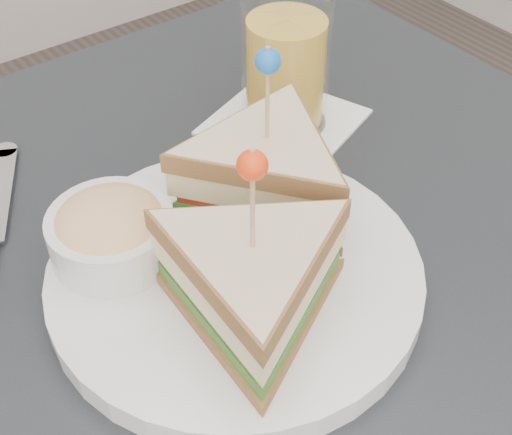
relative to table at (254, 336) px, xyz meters
name	(u,v)px	position (x,y,z in m)	size (l,w,h in m)	color
table	(254,336)	(0.00, 0.00, 0.00)	(0.80, 0.80, 0.75)	black
plate_meal	(240,236)	(-0.01, 0.00, 0.12)	(0.32, 0.30, 0.17)	white
drink_set	(286,57)	(0.15, 0.15, 0.15)	(0.17, 0.17, 0.17)	white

